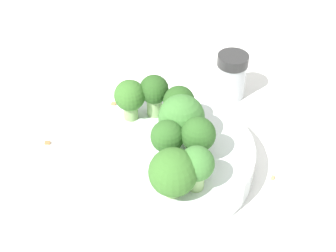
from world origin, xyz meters
TOP-DOWN VIEW (x-y plane):
  - ground_plane at (0.00, 0.00)m, footprint 3.00×3.00m
  - bowl at (0.00, 0.00)m, footprint 0.20×0.20m
  - broccoli_floret_0 at (0.00, -0.02)m, footprint 0.04×0.04m
  - broccoli_floret_1 at (0.01, 0.04)m, footprint 0.04×0.04m
  - broccoli_floret_2 at (0.03, -0.06)m, footprint 0.04×0.04m
  - broccoli_floret_3 at (0.01, 0.01)m, footprint 0.05×0.05m
  - broccoli_floret_4 at (0.01, -0.07)m, footprint 0.05×0.05m
  - broccoli_floret_5 at (0.03, -0.02)m, footprint 0.04×0.04m
  - broccoli_floret_6 at (-0.05, 0.05)m, footprint 0.04×0.04m
  - broccoli_floret_7 at (-0.02, 0.06)m, footprint 0.03×0.03m
  - pepper_shaker at (0.08, 0.15)m, footprint 0.04×0.04m
  - almond_crumb_0 at (0.12, -0.01)m, footprint 0.01×0.01m
  - almond_crumb_2 at (-0.08, 0.12)m, footprint 0.01×0.01m
  - almond_crumb_3 at (-0.15, 0.04)m, footprint 0.01×0.01m

SIDE VIEW (x-z plane):
  - ground_plane at x=0.00m, z-range 0.00..0.00m
  - almond_crumb_0 at x=0.12m, z-range 0.00..0.01m
  - almond_crumb_2 at x=-0.08m, z-range 0.00..0.01m
  - almond_crumb_3 at x=-0.15m, z-range 0.00..0.01m
  - bowl at x=0.00m, z-range 0.00..0.04m
  - pepper_shaker at x=0.08m, z-range 0.00..0.07m
  - broccoli_floret_4 at x=0.01m, z-range 0.04..0.09m
  - broccoli_floret_2 at x=0.03m, z-range 0.04..0.09m
  - broccoli_floret_0 at x=0.00m, z-range 0.04..0.09m
  - broccoli_floret_6 at x=-0.05m, z-range 0.04..0.09m
  - broccoli_floret_7 at x=-0.02m, z-range 0.04..0.09m
  - broccoli_floret_1 at x=0.01m, z-range 0.04..0.10m
  - broccoli_floret_3 at x=0.01m, z-range 0.04..0.10m
  - broccoli_floret_5 at x=0.03m, z-range 0.04..0.10m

